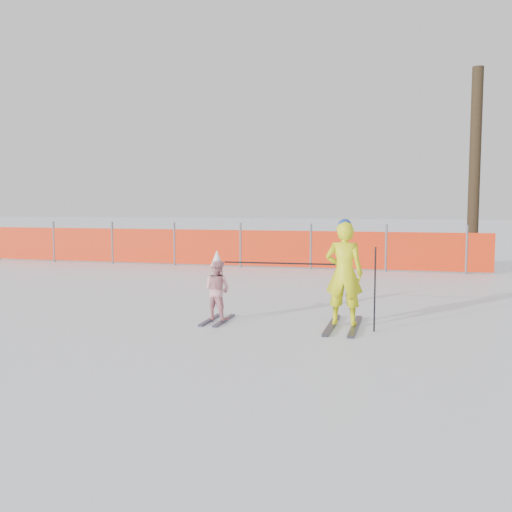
{
  "coord_description": "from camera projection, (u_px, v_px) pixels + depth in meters",
  "views": [
    {
      "loc": [
        2.2,
        -7.79,
        1.79
      ],
      "look_at": [
        0.0,
        0.5,
        1.0
      ],
      "focal_mm": 40.0,
      "sensor_mm": 36.0,
      "label": 1
    }
  ],
  "objects": [
    {
      "name": "safety_fence",
      "position": [
        217.0,
        247.0,
        16.21
      ],
      "size": [
        14.7,
        0.06,
        1.25
      ],
      "color": "#595960",
      "rests_on": "ground"
    },
    {
      "name": "tree_trunks",
      "position": [
        500.0,
        170.0,
        16.14
      ],
      "size": [
        2.81,
        0.64,
        5.62
      ],
      "color": "#312516",
      "rests_on": "ground"
    },
    {
      "name": "ski_poles",
      "position": [
        318.0,
        274.0,
        8.22
      ],
      "size": [
        2.25,
        0.22,
        1.19
      ],
      "color": "black",
      "rests_on": "ground"
    },
    {
      "name": "adult",
      "position": [
        344.0,
        274.0,
        8.23
      ],
      "size": [
        0.56,
        1.41,
        1.57
      ],
      "color": "black",
      "rests_on": "ground"
    },
    {
      "name": "ground",
      "position": [
        247.0,
        328.0,
        8.23
      ],
      "size": [
        120.0,
        120.0,
        0.0
      ],
      "primitive_type": "plane",
      "color": "white",
      "rests_on": "ground"
    },
    {
      "name": "child",
      "position": [
        217.0,
        289.0,
        8.66
      ],
      "size": [
        0.52,
        0.91,
        1.09
      ],
      "color": "black",
      "rests_on": "ground"
    }
  ]
}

